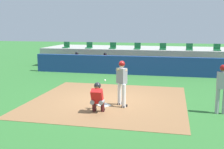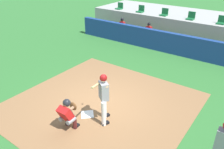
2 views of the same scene
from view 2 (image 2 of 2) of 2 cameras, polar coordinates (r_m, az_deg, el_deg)
The scene contains 16 objects.
ground_plane at distance 8.86m, azimuth -2.68°, elevation -7.45°, with size 80.00×80.00×0.00m, color #2D6B2D.
dirt_infield at distance 8.85m, azimuth -2.68°, elevation -7.42°, with size 6.40×6.40×0.01m, color olive.
home_plate at distance 8.36m, azimuth -6.14°, elevation -9.81°, with size 0.44×0.44×0.02m, color white.
batter_at_plate at distance 7.46m, azimuth -2.08°, elevation -5.22°, with size 0.53×0.91×1.80m.
catcher_crouched at distance 7.53m, azimuth -10.91°, elevation -9.35°, with size 0.49×1.58×1.13m.
on_deck_batter at distance 6.25m, azimuth 25.69°, elevation -16.10°, with size 0.58×0.23×1.79m.
dugout_wall at distance 13.72m, azimuth 14.50°, elevation 7.53°, with size 13.00×0.30×1.20m, color navy.
dugout_bench at distance 14.73m, azimuth 15.85°, elevation 7.16°, with size 11.80×0.44×0.45m, color olive.
dugout_player_0 at distance 16.20m, azimuth 2.27°, elevation 11.63°, with size 0.49×0.70×1.30m.
dugout_player_1 at distance 15.20m, azimuth 8.84°, elevation 10.27°, with size 0.49×0.70×1.30m.
stands_platform at distance 17.71m, azimuth 20.19°, elevation 11.46°, with size 15.00×4.40×1.40m, color #9E9E99.
stadium_seat_0 at distance 18.48m, azimuth 1.89°, elevation 16.34°, with size 0.46×0.46×0.48m.
stadium_seat_1 at distance 17.52m, azimuth 7.11°, elevation 15.55°, with size 0.46×0.46×0.48m.
stadium_seat_2 at distance 16.72m, azimuth 12.82°, elevation 14.54°, with size 0.46×0.46×0.48m.
stadium_seat_3 at distance 16.10m, azimuth 18.98°, elevation 13.28°, with size 0.46×0.46×0.48m.
stadium_seat_4 at distance 15.67m, azimuth 25.48°, elevation 11.77°, with size 0.46×0.46×0.48m.
Camera 2 is at (4.60, -5.64, 5.04)m, focal length 36.83 mm.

